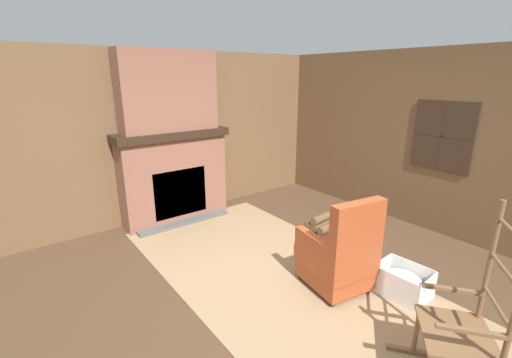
% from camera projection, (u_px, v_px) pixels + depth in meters
% --- Properties ---
extents(ground_plane, '(14.00, 14.00, 0.00)m').
position_uv_depth(ground_plane, '(285.00, 298.00, 3.43)').
color(ground_plane, '#4C3523').
extents(wood_panel_wall_left, '(0.06, 6.07, 2.51)m').
position_uv_depth(wood_panel_wall_left, '(165.00, 137.00, 5.17)').
color(wood_panel_wall_left, brown).
rests_on(wood_panel_wall_left, ground).
extents(wood_panel_wall_back, '(6.07, 0.09, 2.51)m').
position_uv_depth(wood_panel_wall_back, '(438.00, 143.00, 4.67)').
color(wood_panel_wall_back, brown).
rests_on(wood_panel_wall_back, ground).
extents(fireplace_hearth, '(0.62, 1.67, 1.38)m').
position_uv_depth(fireplace_hearth, '(174.00, 177.00, 5.15)').
color(fireplace_hearth, brown).
rests_on(fireplace_hearth, ground).
extents(chimney_breast, '(0.36, 1.38, 1.11)m').
position_uv_depth(chimney_breast, '(168.00, 91.00, 4.80)').
color(chimney_breast, brown).
rests_on(chimney_breast, fireplace_hearth).
extents(area_rug, '(4.11, 2.09, 0.01)m').
position_uv_depth(area_rug, '(278.00, 275.00, 3.83)').
color(area_rug, '#997A56').
rests_on(area_rug, ground).
extents(armchair, '(0.75, 0.69, 1.04)m').
position_uv_depth(armchair, '(339.00, 257.00, 3.49)').
color(armchair, '#A84723').
rests_on(armchair, ground).
extents(rocking_chair, '(0.93, 0.87, 1.36)m').
position_uv_depth(rocking_chair, '(464.00, 334.00, 2.35)').
color(rocking_chair, brown).
rests_on(rocking_chair, ground).
extents(firewood_stack, '(0.40, 0.38, 0.23)m').
position_uv_depth(firewood_stack, '(320.00, 224.00, 4.96)').
color(firewood_stack, brown).
rests_on(firewood_stack, ground).
extents(laundry_basket, '(0.52, 0.41, 0.31)m').
position_uv_depth(laundry_basket, '(403.00, 282.00, 3.44)').
color(laundry_basket, white).
rests_on(laundry_basket, ground).
extents(oil_lamp_vase, '(0.10, 0.10, 0.29)m').
position_uv_depth(oil_lamp_vase, '(150.00, 125.00, 4.79)').
color(oil_lamp_vase, '#B24C42').
rests_on(oil_lamp_vase, fireplace_hearth).
extents(storage_case, '(0.16, 0.26, 0.15)m').
position_uv_depth(storage_case, '(181.00, 124.00, 5.07)').
color(storage_case, gray).
rests_on(storage_case, fireplace_hearth).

